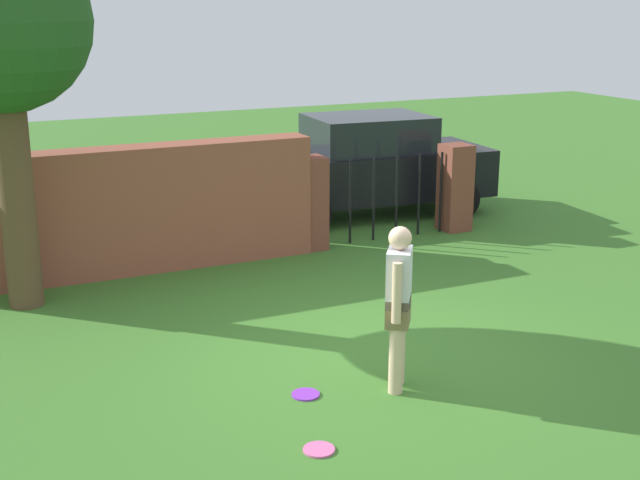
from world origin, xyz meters
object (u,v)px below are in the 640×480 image
Objects in this scene: tree at (0,30)px; person at (398,300)px; frisbee_pink at (319,450)px; car at (368,165)px; frisbee_purple at (306,394)px.

person is (2.97, -3.95, -2.40)m from tree.
person is 1.68m from frisbee_pink.
car is 15.95× the size of frisbee_purple.
car is at bearing 59.19° from frisbee_pink.
tree reaches higher than frisbee_pink.
tree is 6.03m from frisbee_pink.
car is 8.24m from frisbee_pink.
car is 15.95× the size of frisbee_pink.
tree reaches higher than frisbee_purple.
frisbee_pink is (1.78, -4.73, -3.29)m from tree.
frisbee_purple is (0.32, 0.99, 0.00)m from frisbee_pink.
frisbee_pink is at bearing -107.89° from frisbee_purple.
car is at bearing 57.33° from frisbee_purple.
frisbee_purple is (-0.87, 0.21, -0.89)m from person.
frisbee_purple is at bearing -60.65° from tree.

